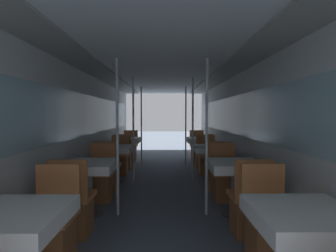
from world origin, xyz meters
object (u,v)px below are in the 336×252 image
chair_left_near_2 (108,174)px  chair_right_near_3 (203,158)px  chair_right_near_1 (249,210)px  support_pole_right_2 (193,130)px  support_pole_left_1 (117,137)px  dining_table_left_2 (114,151)px  dining_table_right_3 (200,141)px  support_pole_right_3 (186,126)px  dining_table_left_0 (11,225)px  dining_table_left_1 (89,169)px  chair_left_far_1 (100,182)px  chair_right_near_2 (217,174)px  chair_left_far_0 (52,234)px  support_pole_left_3 (141,126)px  dining_table_right_1 (235,169)px  chair_right_far_3 (197,151)px  chair_right_far_2 (207,162)px  chair_left_near_1 (74,210)px  support_pole_left_2 (133,130)px  chair_right_far_0 (269,232)px  dining_table_right_2 (212,151)px  dining_table_left_3 (127,142)px  dining_table_right_0 (305,223)px  support_pole_right_1 (207,137)px  chair_left_far_3 (130,151)px  chair_left_far_2 (120,162)px

chair_left_near_2 → chair_right_near_3: (1.97, 1.78, 0.00)m
chair_right_near_1 → support_pole_right_2: 2.53m
support_pole_left_1 → chair_right_near_1: bearing=-20.9°
dining_table_left_2 → support_pole_right_2: (1.59, 0.00, 0.43)m
dining_table_right_3 → support_pole_right_3: bearing=180.0°
chair_right_near_1 → support_pole_right_2: (-0.39, 2.38, 0.77)m
dining_table_left_0 → dining_table_left_1: (0.00, 1.78, 0.00)m
chair_left_far_1 → chair_right_near_2: same height
chair_left_far_0 → chair_right_near_3: size_ratio=1.00×
support_pole_left_3 → dining_table_right_1: 3.92m
chair_left_far_0 → support_pole_left_3: size_ratio=0.42×
dining_table_right_1 → chair_right_far_3: (0.00, 4.16, -0.34)m
chair_right_far_2 → chair_right_near_1: bearing=90.0°
chair_left_near_1 → support_pole_left_2: 2.53m
chair_right_far_0 → dining_table_left_0: bearing=17.0°
chair_right_far_0 → dining_table_right_2: (-0.00, 2.95, 0.34)m
support_pole_left_3 → chair_right_far_0: (1.59, -4.73, -0.77)m
dining_table_left_0 → support_pole_right_2: 3.92m
chair_left_near_2 → support_pole_right_2: support_pole_right_2 is taller
chair_right_far_3 → dining_table_right_3: bearing=90.0°
chair_left_far_1 → chair_right_near_3: bearing=-130.1°
support_pole_left_1 → support_pole_right_2: same height
chair_right_far_3 → chair_left_near_2: bearing=56.5°
chair_right_far_3 → support_pole_left_1: bearing=69.1°
dining_table_left_0 → dining_table_right_1: bearing=42.0°
dining_table_right_1 → chair_right_near_2: 1.22m
chair_left_near_1 → dining_table_left_3: bearing=90.0°
dining_table_left_2 → dining_table_right_1: (1.97, -1.78, 0.00)m
support_pole_right_2 → dining_table_left_3: bearing=131.7°
dining_table_left_3 → dining_table_right_0: (1.97, -5.33, 0.00)m
chair_right_far_3 → dining_table_left_3: bearing=17.0°
dining_table_left_3 → dining_table_right_2: size_ratio=1.00×
chair_left_far_0 → dining_table_right_1: size_ratio=1.22×
dining_table_left_1 → chair_left_near_1: 0.69m
chair_right_far_2 → dining_table_right_1: bearing=90.0°
chair_left_near_2 → dining_table_right_0: size_ratio=1.22×
chair_left_far_1 → chair_right_far_2: size_ratio=1.00×
chair_right_near_1 → support_pole_right_1: size_ratio=0.42×
support_pole_left_1 → support_pole_right_1: same height
chair_right_far_0 → chair_right_near_1: (0.00, 0.57, 0.00)m
chair_left_near_2 → dining_table_right_1: size_ratio=1.22×
chair_left_far_0 → support_pole_right_3: size_ratio=0.42×
dining_table_left_2 → chair_left_far_3: (-0.00, 2.38, -0.34)m
support_pole_left_1 → chair_right_near_3: size_ratio=2.38×
dining_table_right_2 → chair_right_far_2: chair_right_far_2 is taller
dining_table_right_3 → chair_left_near_1: bearing=-115.4°
chair_right_far_3 → dining_table_left_0: bearing=71.6°
chair_left_far_2 → chair_right_near_2: bearing=148.5°
chair_left_far_3 → chair_right_far_3: 1.97m
chair_right_near_2 → chair_right_near_3: (0.00, 1.78, 0.00)m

